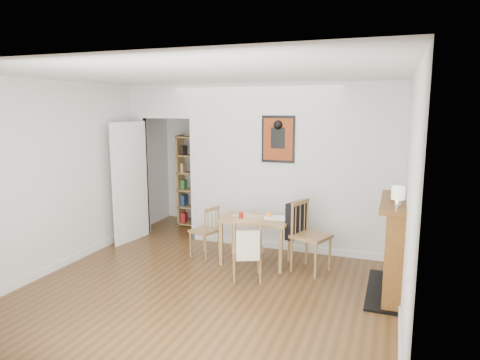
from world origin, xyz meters
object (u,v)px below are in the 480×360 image
at_px(bookshelf, 197,182).
at_px(ceramic_jar_b, 397,190).
at_px(ceramic_jar_a, 396,193).
at_px(chair_right, 310,236).
at_px(notebook, 276,218).
at_px(chair_front, 247,247).
at_px(mantel_lamp, 398,194).
at_px(dining_table, 256,224).
at_px(chair_left, 205,231).
at_px(orange_fruit, 269,215).
at_px(fireplace, 395,244).
at_px(red_glass, 241,215).

xyz_separation_m(bookshelf, ceramic_jar_b, (3.50, -1.51, 0.36)).
bearing_deg(ceramic_jar_a, chair_right, 165.02).
xyz_separation_m(notebook, ceramic_jar_a, (1.59, -0.42, 0.55)).
bearing_deg(chair_right, bookshelf, 148.07).
height_order(chair_front, bookshelf, bookshelf).
height_order(chair_front, ceramic_jar_b, ceramic_jar_b).
distance_m(chair_front, ceramic_jar_b, 2.03).
distance_m(bookshelf, mantel_lamp, 4.19).
distance_m(mantel_lamp, ceramic_jar_b, 0.72).
relative_size(chair_front, ceramic_jar_b, 8.06).
bearing_deg(chair_right, dining_table, 177.00).
relative_size(chair_left, chair_front, 0.91).
relative_size(bookshelf, mantel_lamp, 7.55).
bearing_deg(orange_fruit, chair_left, -173.73).
height_order(bookshelf, notebook, bookshelf).
distance_m(chair_right, ceramic_jar_b, 1.29).
height_order(dining_table, mantel_lamp, mantel_lamp).
bearing_deg(mantel_lamp, fireplace, 89.39).
xyz_separation_m(notebook, ceramic_jar_b, (1.59, -0.13, 0.54)).
xyz_separation_m(chair_left, fireplace, (2.70, -0.39, 0.22)).
bearing_deg(fireplace, red_glass, 171.19).
distance_m(fireplace, mantel_lamp, 0.78).
xyz_separation_m(chair_front, mantel_lamp, (1.80, -0.14, 0.86)).
bearing_deg(chair_right, orange_fruit, 166.25).
relative_size(bookshelf, notebook, 5.37).
distance_m(chair_right, notebook, 0.56).
height_order(dining_table, ceramic_jar_b, ceramic_jar_b).
xyz_separation_m(fireplace, ceramic_jar_a, (-0.03, 0.06, 0.61)).
bearing_deg(chair_left, notebook, 4.82).
height_order(chair_front, red_glass, chair_front).
bearing_deg(mantel_lamp, orange_fruit, 153.28).
bearing_deg(mantel_lamp, ceramic_jar_a, 92.88).
xyz_separation_m(dining_table, mantel_lamp, (1.88, -0.75, 0.71)).
xyz_separation_m(bookshelf, notebook, (1.91, -1.38, -0.17)).
relative_size(orange_fruit, ceramic_jar_a, 0.58).
height_order(fireplace, orange_fruit, fireplace).
height_order(chair_left, ceramic_jar_b, ceramic_jar_b).
relative_size(orange_fruit, ceramic_jar_b, 0.70).
distance_m(bookshelf, red_glass, 2.11).
distance_m(dining_table, notebook, 0.30).
bearing_deg(red_glass, mantel_lamp, -18.25).
bearing_deg(red_glass, dining_table, 17.58).
height_order(chair_front, fireplace, fireplace).
bearing_deg(mantel_lamp, dining_table, 158.17).
distance_m(chair_right, red_glass, 1.01).
bearing_deg(chair_right, ceramic_jar_b, 0.40).
bearing_deg(ceramic_jar_b, bookshelf, 156.73).
relative_size(red_glass, orange_fruit, 1.10).
xyz_separation_m(orange_fruit, mantel_lamp, (1.71, -0.86, 0.60)).
bearing_deg(ceramic_jar_a, ceramic_jar_b, 88.68).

